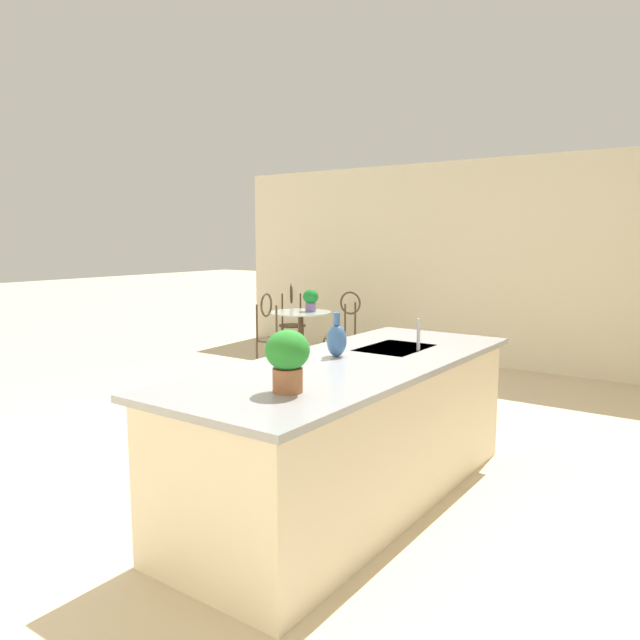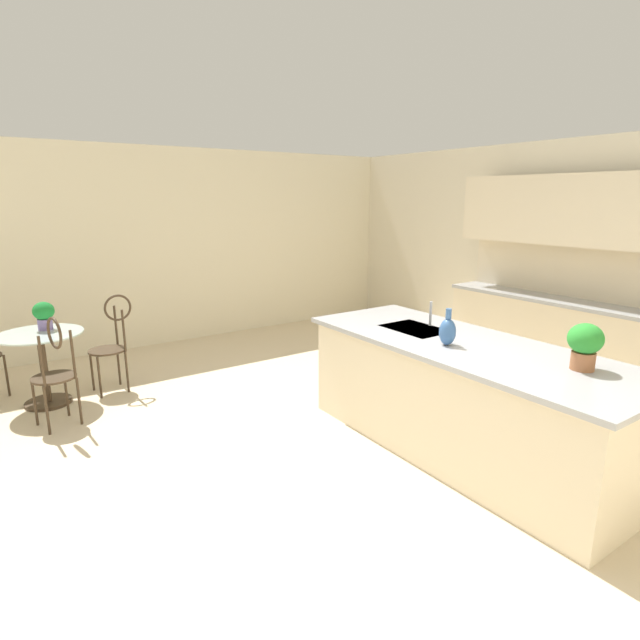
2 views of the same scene
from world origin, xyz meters
The scene contains 11 objects.
ground_plane centered at (0.00, 0.00, 0.00)m, with size 40.00×40.00×0.00m, color beige.
wall_left_window centered at (-4.26, 0.00, 1.35)m, with size 0.12×7.80×2.70m, color beige.
kitchen_island centered at (0.30, 0.85, 0.46)m, with size 2.80×1.06×0.92m.
bistro_table centered at (-2.69, -1.82, 0.45)m, with size 0.80×0.80×0.74m.
chair_near_window centered at (-2.03, -1.79, 0.57)m, with size 0.52×0.46×1.04m.
chair_by_island centered at (-3.21, -2.37, 0.57)m, with size 0.54×0.54×1.04m.
chair_toward_desk centered at (-2.69, -1.16, 0.57)m, with size 0.41×0.50×1.04m.
sink_faucet centered at (-0.25, 1.03, 1.03)m, with size 0.02×0.02×0.22m, color #B2B5BA.
potted_plant_on_table centered at (-2.81, -1.75, 0.90)m, with size 0.20×0.20×0.28m.
potted_plant_counter_far centered at (1.15, 0.99, 1.10)m, with size 0.22×0.22×0.31m.
vase_on_counter centered at (0.25, 0.69, 1.03)m, with size 0.13×0.13×0.29m.
Camera 1 is at (3.45, 2.81, 1.69)m, focal length 33.73 mm.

